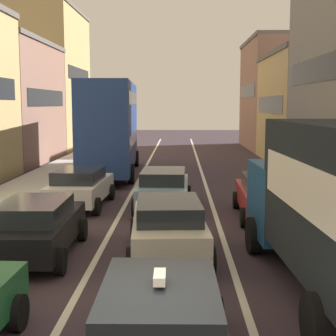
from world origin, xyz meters
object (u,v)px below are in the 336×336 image
taxi_centre_lane_front (160,329)px  wagon_left_lane_second (36,226)px  hatchback_centre_lane_third (164,188)px  sedan_right_lane_behind_truck (267,195)px  bus_mid_queue_primary (111,124)px  sedan_left_lane_third (80,186)px  sedan_centre_lane_second (168,225)px

taxi_centre_lane_front → wagon_left_lane_second: size_ratio=1.00×
taxi_centre_lane_front → hatchback_centre_lane_third: size_ratio=1.00×
wagon_left_lane_second → hatchback_centre_lane_third: same height
taxi_centre_lane_front → sedan_right_lane_behind_truck: bearing=-18.2°
wagon_left_lane_second → hatchback_centre_lane_third: size_ratio=1.00×
hatchback_centre_lane_third → bus_mid_queue_primary: bearing=20.9°
wagon_left_lane_second → bus_mid_queue_primary: 15.07m
hatchback_centre_lane_third → bus_mid_queue_primary: (-3.20, 8.92, 2.03)m
taxi_centre_lane_front → sedan_right_lane_behind_truck: size_ratio=0.99×
wagon_left_lane_second → sedan_left_lane_third: same height
sedan_centre_lane_second → hatchback_centre_lane_third: same height
sedan_left_lane_third → taxi_centre_lane_front: bearing=-161.3°
taxi_centre_lane_front → bus_mid_queue_primary: 21.12m
sedan_right_lane_behind_truck → bus_mid_queue_primary: size_ratio=0.41×
hatchback_centre_lane_third → bus_mid_queue_primary: size_ratio=0.41×
wagon_left_lane_second → sedan_centre_lane_second: bearing=-88.3°
sedan_left_lane_third → bus_mid_queue_primary: 8.93m
wagon_left_lane_second → hatchback_centre_lane_third: 6.76m
hatchback_centre_lane_third → wagon_left_lane_second: bearing=153.9°
sedan_centre_lane_second → hatchback_centre_lane_third: bearing=-0.5°
sedan_left_lane_third → bus_mid_queue_primary: bus_mid_queue_primary is taller
bus_mid_queue_primary → wagon_left_lane_second: bearing=177.5°
sedan_right_lane_behind_truck → wagon_left_lane_second: bearing=125.9°
sedan_left_lane_third → bus_mid_queue_primary: bearing=2.4°
taxi_centre_lane_front → wagon_left_lane_second: taxi_centre_lane_front is taller
taxi_centre_lane_front → sedan_centre_lane_second: 5.96m
sedan_centre_lane_second → wagon_left_lane_second: same height
bus_mid_queue_primary → sedan_centre_lane_second: bearing=-169.6°
taxi_centre_lane_front → sedan_right_lane_behind_truck: (3.29, 10.38, -0.00)m
bus_mid_queue_primary → sedan_right_lane_behind_truck: bearing=-149.6°
wagon_left_lane_second → bus_mid_queue_primary: bearing=-0.7°
sedan_right_lane_behind_truck → bus_mid_queue_primary: bearing=34.9°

